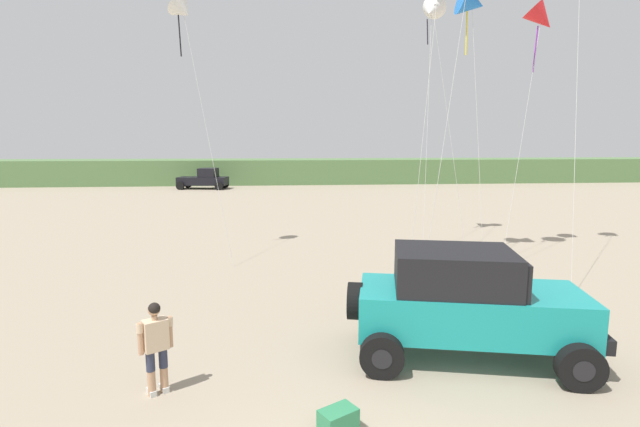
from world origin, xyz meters
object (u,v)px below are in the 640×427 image
(kite_red_delta, at_px, (432,10))
(kite_white_parafoil, at_px, (472,3))
(distant_pickup, at_px, (204,179))
(person_watching, at_px, (156,343))
(jeep, at_px, (467,301))
(cooler_box, at_px, (338,421))
(kite_orange_streamer, at_px, (183,11))
(kite_purple_stunt, at_px, (541,18))

(kite_red_delta, relative_size, kite_white_parafoil, 1.08)
(distant_pickup, bearing_deg, kite_red_delta, -61.52)
(person_watching, xyz_separation_m, kite_white_parafoil, (9.07, 8.90, 8.30))
(kite_red_delta, bearing_deg, jeep, -103.88)
(person_watching, relative_size, kite_red_delta, 0.16)
(cooler_box, distance_m, kite_orange_streamer, 15.46)
(distant_pickup, bearing_deg, person_watching, -82.72)
(cooler_box, distance_m, kite_white_parafoil, 15.00)
(distant_pickup, relative_size, kite_red_delta, 0.45)
(person_watching, xyz_separation_m, cooler_box, (3.00, -1.41, -0.75))
(person_watching, bearing_deg, cooler_box, -25.14)
(person_watching, distance_m, kite_white_parafoil, 15.18)
(person_watching, height_order, distant_pickup, distant_pickup)
(kite_purple_stunt, bearing_deg, jeep, -125.11)
(person_watching, relative_size, kite_orange_streamer, 0.17)
(kite_orange_streamer, bearing_deg, kite_purple_stunt, -3.68)
(distant_pickup, distance_m, kite_purple_stunt, 33.46)
(person_watching, bearing_deg, kite_white_parafoil, 44.47)
(distant_pickup, bearing_deg, kite_white_parafoil, -64.08)
(kite_orange_streamer, xyz_separation_m, kite_red_delta, (9.98, 1.95, 0.77))
(kite_white_parafoil, bearing_deg, cooler_box, -120.46)
(kite_orange_streamer, bearing_deg, person_watching, -83.41)
(cooler_box, xyz_separation_m, kite_orange_streamer, (-4.21, 11.88, 8.96))
(kite_red_delta, xyz_separation_m, kite_white_parafoil, (0.30, -3.51, -0.69))
(jeep, relative_size, kite_red_delta, 0.47)
(person_watching, relative_size, cooler_box, 2.98)
(cooler_box, distance_m, kite_red_delta, 17.86)
(distant_pickup, height_order, kite_white_parafoil, kite_white_parafoil)
(jeep, relative_size, kite_purple_stunt, 0.52)
(cooler_box, distance_m, kite_purple_stunt, 16.76)
(person_watching, height_order, kite_white_parafoil, kite_white_parafoil)
(kite_purple_stunt, bearing_deg, kite_white_parafoil, -166.65)
(cooler_box, bearing_deg, person_watching, 124.93)
(kite_white_parafoil, bearing_deg, kite_orange_streamer, 171.32)
(distant_pickup, relative_size, kite_purple_stunt, 0.50)
(jeep, height_order, kite_purple_stunt, kite_purple_stunt)
(cooler_box, bearing_deg, kite_white_parafoil, 29.61)
(kite_orange_streamer, bearing_deg, cooler_box, -70.47)
(cooler_box, relative_size, kite_white_parafoil, 0.06)
(kite_red_delta, height_order, kite_white_parafoil, kite_red_delta)
(distant_pickup, bearing_deg, kite_orange_streamer, -82.45)
(kite_purple_stunt, bearing_deg, person_watching, -141.47)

